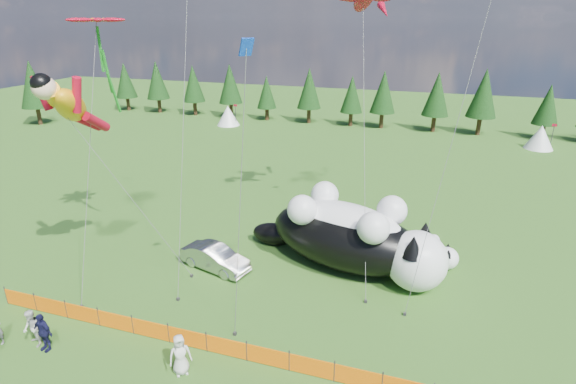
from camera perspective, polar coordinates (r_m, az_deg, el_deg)
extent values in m
plane|color=#113409|center=(24.89, -9.02, -14.56)|extent=(160.00, 160.00, 0.00)
cylinder|color=#262626|center=(29.01, -32.18, -11.03)|extent=(0.06, 0.06, 1.10)
cylinder|color=#262626|center=(27.61, -29.42, -12.07)|extent=(0.06, 0.06, 1.10)
cylinder|color=#262626|center=(26.30, -26.34, -13.18)|extent=(0.06, 0.06, 1.10)
cylinder|color=#262626|center=(25.07, -22.92, -14.37)|extent=(0.06, 0.06, 1.10)
cylinder|color=#262626|center=(23.95, -19.12, -15.61)|extent=(0.06, 0.06, 1.10)
cylinder|color=#262626|center=(22.95, -14.92, -16.90)|extent=(0.06, 0.06, 1.10)
cylinder|color=#262626|center=(22.09, -10.30, -18.19)|extent=(0.06, 0.06, 1.10)
cylinder|color=#262626|center=(21.38, -5.26, -19.46)|extent=(0.06, 0.06, 1.10)
cylinder|color=#262626|center=(20.83, 0.16, -20.64)|extent=(0.06, 0.06, 1.10)
cylinder|color=#262626|center=(20.47, 5.90, -21.70)|extent=(0.06, 0.06, 1.10)
cylinder|color=#262626|center=(20.30, 11.88, -22.58)|extent=(0.06, 0.06, 1.10)
cube|color=#FF6905|center=(28.33, -30.82, -11.62)|extent=(2.00, 0.04, 0.90)
cube|color=#FF6905|center=(26.97, -27.90, -12.70)|extent=(2.00, 0.04, 0.90)
cube|color=#FF6905|center=(25.70, -24.66, -13.86)|extent=(2.00, 0.04, 0.90)
cube|color=#FF6905|center=(24.53, -21.05, -15.08)|extent=(2.00, 0.04, 0.90)
cube|color=#FF6905|center=(23.47, -17.06, -16.35)|extent=(2.00, 0.04, 0.90)
cube|color=#FF6905|center=(22.53, -12.65, -17.64)|extent=(2.00, 0.04, 0.90)
cube|color=#FF6905|center=(21.74, -7.82, -18.93)|extent=(2.00, 0.04, 0.90)
cube|color=#FF6905|center=(21.12, -2.60, -20.17)|extent=(2.00, 0.04, 0.90)
cube|color=#FF6905|center=(20.66, 2.99, -21.29)|extent=(2.00, 0.04, 0.90)
cube|color=#FF6905|center=(20.40, 8.86, -22.27)|extent=(2.00, 0.04, 0.90)
ellipsoid|color=black|center=(27.73, 7.11, -5.73)|extent=(10.55, 6.87, 3.88)
ellipsoid|color=white|center=(27.31, 7.21, -3.91)|extent=(7.92, 5.01, 2.37)
sphere|color=white|center=(26.47, 16.01, -8.39)|extent=(3.45, 3.45, 3.45)
sphere|color=#D95484|center=(26.18, 19.10, -9.13)|extent=(0.48, 0.48, 0.48)
ellipsoid|color=black|center=(30.58, -1.76, -5.35)|extent=(3.31, 2.24, 1.51)
cone|color=black|center=(24.94, 15.60, -6.67)|extent=(1.21, 1.21, 1.21)
cone|color=black|center=(26.74, 16.99, -4.85)|extent=(1.21, 1.21, 1.21)
sphere|color=white|center=(27.34, 13.06, -2.31)|extent=(1.81, 1.81, 1.81)
sphere|color=white|center=(24.94, 10.78, -4.50)|extent=(1.81, 1.81, 1.81)
sphere|color=white|center=(29.00, 4.68, -0.41)|extent=(1.81, 1.81, 1.81)
sphere|color=white|center=(26.74, 1.81, -2.28)|extent=(1.81, 1.81, 1.81)
ellipsoid|color=black|center=(29.33, 15.98, -7.42)|extent=(3.95, 1.89, 1.57)
ellipsoid|color=white|center=(29.15, 16.05, -6.74)|extent=(2.98, 1.35, 0.96)
sphere|color=white|center=(29.46, 19.53, -7.93)|extent=(1.39, 1.39, 1.39)
sphere|color=#D95484|center=(29.51, 20.69, -8.04)|extent=(0.20, 0.20, 0.20)
ellipsoid|color=black|center=(29.60, 11.82, -7.78)|extent=(1.23, 0.63, 0.61)
cone|color=black|center=(28.83, 19.69, -7.35)|extent=(0.49, 0.49, 0.49)
cone|color=black|center=(29.57, 19.65, -6.60)|extent=(0.49, 0.49, 0.49)
sphere|color=white|center=(29.53, 18.02, -5.83)|extent=(0.73, 0.73, 0.73)
sphere|color=white|center=(28.52, 18.01, -6.84)|extent=(0.73, 0.73, 0.73)
sphere|color=white|center=(29.50, 14.47, -5.46)|extent=(0.73, 0.73, 0.73)
sphere|color=white|center=(28.49, 14.33, -6.45)|extent=(0.73, 0.73, 0.73)
imported|color=#A9A9AD|center=(28.09, -9.23, -8.26)|extent=(4.76, 2.67, 1.49)
imported|color=silver|center=(24.90, -29.72, -14.83)|extent=(1.06, 0.91, 1.88)
imported|color=#131335|center=(24.38, -28.68, -15.32)|extent=(1.22, 0.73, 1.96)
imported|color=silver|center=(20.99, -13.55, -19.45)|extent=(1.13, 1.09, 1.95)
cylinder|color=#595959|center=(26.04, -18.73, -0.65)|extent=(0.03, 0.03, 11.44)
cube|color=#262626|center=(27.85, -12.14, -10.35)|extent=(0.15, 0.15, 0.16)
cylinder|color=#595959|center=(26.60, 9.78, 6.66)|extent=(0.03, 0.03, 18.25)
cube|color=#262626|center=(25.44, 9.84, -13.51)|extent=(0.15, 0.15, 0.16)
cylinder|color=#595959|center=(26.31, -23.98, 3.49)|extent=(0.03, 0.03, 15.33)
cube|color=#262626|center=(27.05, -24.75, -13.07)|extent=(0.15, 0.15, 0.16)
cube|color=#18841D|center=(27.93, -22.37, 13.94)|extent=(0.22, 0.22, 4.77)
cylinder|color=#595959|center=(25.50, -13.15, 8.78)|extent=(0.03, 0.03, 19.40)
cube|color=#262626|center=(25.97, -13.79, -13.06)|extent=(0.15, 0.15, 0.16)
cylinder|color=#595959|center=(23.26, 21.25, 10.29)|extent=(0.03, 0.03, 21.71)
cube|color=#262626|center=(24.94, 14.61, -14.75)|extent=(0.15, 0.15, 0.16)
cylinder|color=#595959|center=(19.47, -6.13, -2.07)|extent=(0.03, 0.03, 13.33)
cube|color=#262626|center=(23.10, -6.77, -17.43)|extent=(0.15, 0.15, 0.16)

